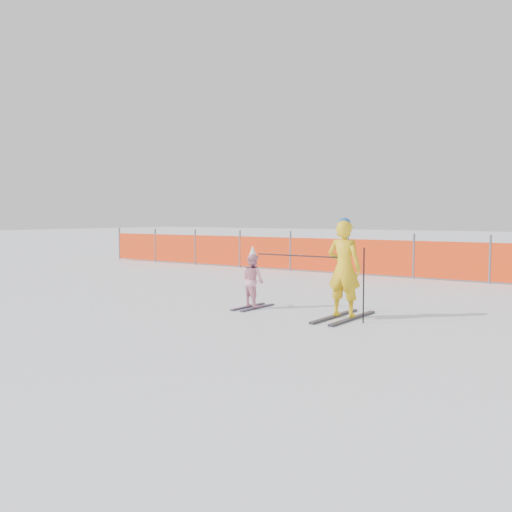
{
  "coord_description": "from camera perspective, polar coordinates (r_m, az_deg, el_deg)",
  "views": [
    {
      "loc": [
        5.98,
        -7.9,
        1.72
      ],
      "look_at": [
        0.0,
        0.5,
        1.0
      ],
      "focal_mm": 40.0,
      "sensor_mm": 36.0,
      "label": 1
    }
  ],
  "objects": [
    {
      "name": "ground",
      "position": [
        10.06,
        -1.66,
        -5.85
      ],
      "size": [
        120.0,
        120.0,
        0.0
      ],
      "primitive_type": "plane",
      "color": "white",
      "rests_on": "ground"
    },
    {
      "name": "adult",
      "position": [
        9.66,
        8.8,
        -1.27
      ],
      "size": [
        0.6,
        1.6,
        1.7
      ],
      "color": "black",
      "rests_on": "ground"
    },
    {
      "name": "child",
      "position": [
        10.67,
        -0.33,
        -2.39
      ],
      "size": [
        0.57,
        1.03,
        1.17
      ],
      "color": "black",
      "rests_on": "ground"
    },
    {
      "name": "ski_poles",
      "position": [
        9.75,
        6.74,
        -1.16
      ],
      "size": [
        2.23,
        0.23,
        1.22
      ],
      "color": "black",
      "rests_on": "ground"
    },
    {
      "name": "safety_fence",
      "position": [
        17.83,
        4.56,
        0.24
      ],
      "size": [
        16.91,
        0.06,
        1.25
      ],
      "color": "#595960",
      "rests_on": "ground"
    }
  ]
}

